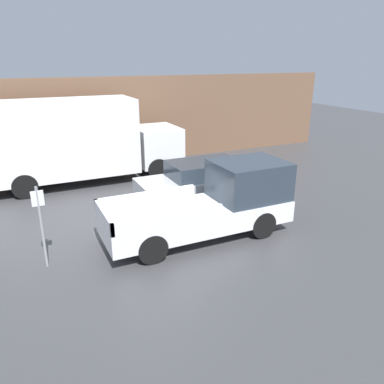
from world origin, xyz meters
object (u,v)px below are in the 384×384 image
delivery_truck (69,140)px  car (202,182)px  parking_sign (41,223)px  pickup_truck (216,203)px

delivery_truck → car: bearing=-47.2°
parking_sign → pickup_truck: bearing=-1.7°
pickup_truck → delivery_truck: 7.71m
car → delivery_truck: bearing=132.8°
pickup_truck → parking_sign: 4.93m
pickup_truck → parking_sign: bearing=178.3°
car → parking_sign: parking_sign is taller
delivery_truck → parking_sign: 7.05m
pickup_truck → delivery_truck: size_ratio=0.65×
delivery_truck → parking_sign: size_ratio=3.96×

